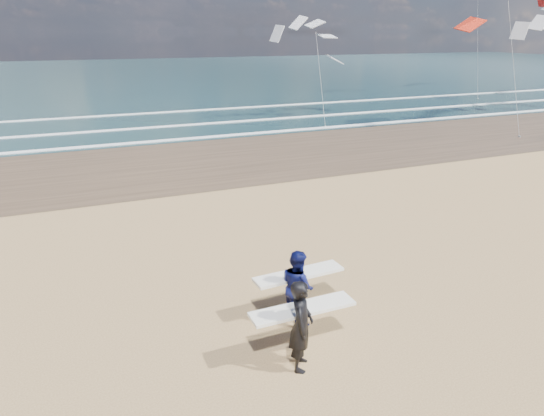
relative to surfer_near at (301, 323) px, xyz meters
name	(u,v)px	position (x,y,z in m)	size (l,w,h in m)	color
wet_sand_strip	(448,134)	(19.29, 17.62, -0.97)	(220.00, 12.00, 0.01)	#483626
ocean	(217,73)	(19.29, 71.62, -0.97)	(220.00, 100.00, 0.02)	#193638
foam_breakers	(364,111)	(19.29, 27.72, -0.92)	(220.00, 11.70, 0.05)	white
surfer_near	(301,323)	(0.00, 0.00, 0.00)	(2.20, 1.04, 1.92)	black
surfer_far	(297,285)	(0.65, 1.54, -0.09)	(2.23, 1.13, 1.76)	#0D1249
kite_0	(510,22)	(23.39, 17.77, 5.93)	(7.66, 4.94, 11.24)	slate
kite_1	(318,57)	(13.56, 25.45, 3.66)	(6.17, 4.78, 8.11)	slate
kite_5	(478,4)	(34.86, 32.70, 7.98)	(5.70, 4.73, 16.61)	slate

